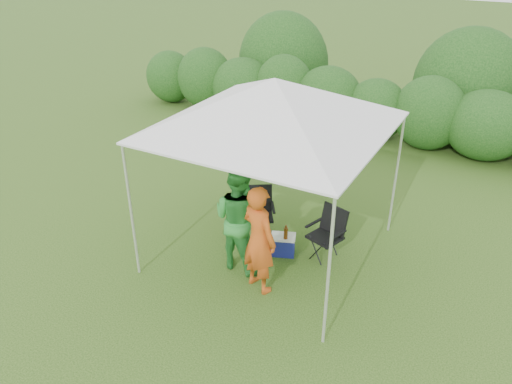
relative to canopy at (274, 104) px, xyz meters
The scene contains 9 objects.
ground 2.51m from the canopy, 90.00° to the right, with size 70.00×70.00×0.00m, color #3C5E1E.
hedge 5.74m from the canopy, 90.00° to the left, with size 13.86×1.53×1.80m.
canopy is the anchor object (origin of this frame).
chair_right 2.18m from the canopy, 19.29° to the left, with size 0.61×0.59×0.84m.
chair_left 2.07m from the canopy, 141.19° to the left, with size 0.66×0.65×0.84m.
man 1.90m from the canopy, 74.08° to the right, with size 0.60×0.39×1.64m, color #C84E16.
woman 1.74m from the canopy, 112.69° to the right, with size 0.83×0.64×1.70m, color green.
cooler 2.31m from the canopy, ahead, with size 0.46×0.40×0.33m.
bottle 2.03m from the canopy, ahead, with size 0.06×0.06×0.24m, color #592D0C.
Camera 1 is at (3.01, -5.52, 4.66)m, focal length 35.00 mm.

